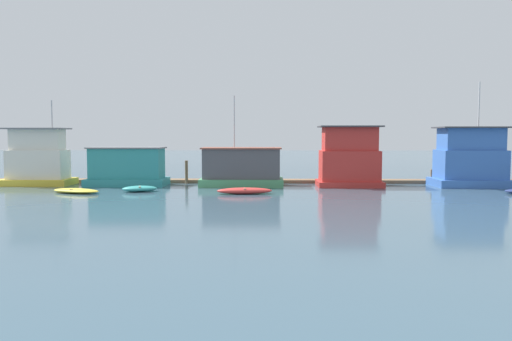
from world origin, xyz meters
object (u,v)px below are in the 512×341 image
object	(u,v)px
mooring_post_far_right	(431,177)
houseboat_teal	(127,167)
mooring_post_centre	(186,172)
houseboat_yellow	(38,161)
dinghy_yellow	(76,191)
dinghy_red	(245,191)
houseboat_red	(349,158)
houseboat_green	(242,168)
houseboat_blue	(470,159)
dinghy_teal	(140,189)

from	to	relation	value
mooring_post_far_right	houseboat_teal	bearing A→B (deg)	-175.92
mooring_post_centre	mooring_post_far_right	bearing A→B (deg)	0.00
houseboat_yellow	mooring_post_far_right	bearing A→B (deg)	2.70
houseboat_yellow	houseboat_teal	size ratio (longest dim) A/B	1.09
dinghy_yellow	mooring_post_centre	size ratio (longest dim) A/B	2.01
dinghy_red	houseboat_red	bearing A→B (deg)	34.25
houseboat_teal	houseboat_green	size ratio (longest dim) A/B	0.88
houseboat_green	mooring_post_far_right	distance (m)	17.32
mooring_post_centre	houseboat_green	bearing A→B (deg)	-22.83
houseboat_red	houseboat_blue	xyz separation A→B (m)	(10.47, 0.10, -0.09)
mooring_post_centre	houseboat_teal	bearing A→B (deg)	-158.41
houseboat_blue	dinghy_teal	size ratio (longest dim) A/B	3.09
houseboat_blue	houseboat_yellow	bearing A→B (deg)	179.60
houseboat_green	dinghy_teal	distance (m)	9.13
houseboat_green	mooring_post_centre	size ratio (longest dim) A/B	3.70
houseboat_yellow	mooring_post_far_right	world-z (taller)	houseboat_yellow
houseboat_red	dinghy_teal	world-z (taller)	houseboat_red
houseboat_teal	houseboat_green	world-z (taller)	houseboat_green
dinghy_yellow	dinghy_red	bearing A→B (deg)	-1.51
dinghy_teal	dinghy_red	size ratio (longest dim) A/B	0.69
dinghy_red	dinghy_yellow	bearing A→B (deg)	178.49
houseboat_green	houseboat_red	xyz separation A→B (m)	(9.36, 0.16, 0.81)
houseboat_blue	dinghy_teal	world-z (taller)	houseboat_blue
mooring_post_far_right	dinghy_teal	bearing A→B (deg)	-164.92
houseboat_green	mooring_post_centre	xyz separation A→B (m)	(-5.19, 2.18, -0.56)
dinghy_yellow	houseboat_blue	bearing A→B (deg)	10.13
houseboat_red	dinghy_red	bearing A→B (deg)	-145.75
mooring_post_far_right	houseboat_green	bearing A→B (deg)	-172.75
houseboat_blue	mooring_post_centre	world-z (taller)	houseboat_blue
houseboat_teal	mooring_post_centre	size ratio (longest dim) A/B	3.25
houseboat_red	dinghy_red	xyz separation A→B (m)	(-8.84, -6.02, -2.18)
houseboat_teal	houseboat_green	distance (m)	10.11
houseboat_yellow	dinghy_red	bearing A→B (deg)	-18.85
houseboat_blue	mooring_post_far_right	xyz separation A→B (m)	(-2.67, 1.93, -1.67)
houseboat_teal	dinghy_red	xyz separation A→B (m)	(10.62, -6.10, -1.35)
houseboat_red	houseboat_green	bearing A→B (deg)	-179.02
houseboat_blue	mooring_post_far_right	world-z (taller)	houseboat_blue
houseboat_yellow	dinghy_yellow	distance (m)	8.53
houseboat_red	dinghy_red	world-z (taller)	houseboat_red
houseboat_yellow	dinghy_teal	world-z (taller)	houseboat_yellow
houseboat_red	dinghy_red	distance (m)	10.91
houseboat_red	mooring_post_far_right	world-z (taller)	houseboat_red
houseboat_yellow	mooring_post_centre	xyz separation A→B (m)	(12.97, 1.66, -1.13)
dinghy_yellow	dinghy_red	size ratio (longest dim) A/B	1.00
dinghy_yellow	houseboat_teal	bearing A→B (deg)	67.59
houseboat_red	houseboat_blue	world-z (taller)	houseboat_blue
houseboat_teal	dinghy_yellow	size ratio (longest dim) A/B	1.62
houseboat_blue	dinghy_red	xyz separation A→B (m)	(-19.30, -6.12, -2.09)
houseboat_yellow	houseboat_red	size ratio (longest dim) A/B	1.36
houseboat_yellow	houseboat_green	world-z (taller)	houseboat_green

